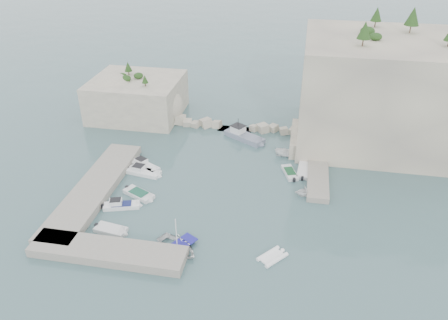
% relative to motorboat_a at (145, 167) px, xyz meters
% --- Properties ---
extents(ground, '(400.00, 400.00, 0.00)m').
position_rel_motorboat_a_xyz_m(ground, '(12.35, -6.62, 0.00)').
color(ground, '#456467').
rests_on(ground, ground).
extents(cliff_east, '(26.00, 22.00, 17.00)m').
position_rel_motorboat_a_xyz_m(cliff_east, '(35.35, 16.38, 8.50)').
color(cliff_east, beige).
rests_on(cliff_east, ground).
extents(cliff_terrace, '(8.00, 10.00, 2.50)m').
position_rel_motorboat_a_xyz_m(cliff_terrace, '(25.35, 11.38, 1.25)').
color(cliff_terrace, beige).
rests_on(cliff_terrace, ground).
extents(outcrop_west, '(16.00, 14.00, 7.00)m').
position_rel_motorboat_a_xyz_m(outcrop_west, '(-7.65, 18.38, 3.50)').
color(outcrop_west, beige).
rests_on(outcrop_west, ground).
extents(quay_west, '(5.00, 24.00, 1.10)m').
position_rel_motorboat_a_xyz_m(quay_west, '(-4.65, -7.62, 0.55)').
color(quay_west, '#9E9689').
rests_on(quay_west, ground).
extents(quay_south, '(18.00, 4.00, 1.10)m').
position_rel_motorboat_a_xyz_m(quay_south, '(2.35, -19.12, 0.55)').
color(quay_south, '#9E9689').
rests_on(quay_south, ground).
extents(ledge_east, '(3.00, 16.00, 0.80)m').
position_rel_motorboat_a_xyz_m(ledge_east, '(25.85, 3.38, 0.40)').
color(ledge_east, '#9E9689').
rests_on(ledge_east, ground).
extents(breakwater, '(28.00, 3.00, 1.40)m').
position_rel_motorboat_a_xyz_m(breakwater, '(11.35, 15.38, 0.70)').
color(breakwater, beige).
rests_on(breakwater, ground).
extents(motorboat_a, '(5.72, 4.16, 1.40)m').
position_rel_motorboat_a_xyz_m(motorboat_a, '(0.00, 0.00, 0.00)').
color(motorboat_a, white).
rests_on(motorboat_a, ground).
extents(motorboat_b, '(5.91, 2.76, 1.40)m').
position_rel_motorboat_a_xyz_m(motorboat_b, '(0.42, -1.75, 0.00)').
color(motorboat_b, white).
rests_on(motorboat_b, ground).
extents(motorboat_c, '(5.26, 3.80, 0.70)m').
position_rel_motorboat_a_xyz_m(motorboat_c, '(1.67, -7.25, 0.00)').
color(motorboat_c, silver).
rests_on(motorboat_c, ground).
extents(motorboat_d, '(5.37, 2.94, 1.40)m').
position_rel_motorboat_a_xyz_m(motorboat_d, '(0.38, -10.22, 0.00)').
color(motorboat_d, white).
rests_on(motorboat_d, ground).
extents(motorboat_e, '(4.52, 2.41, 0.70)m').
position_rel_motorboat_a_xyz_m(motorboat_e, '(0.96, -15.12, 0.00)').
color(motorboat_e, silver).
rests_on(motorboat_e, ground).
extents(rowboat, '(6.80, 6.25, 1.15)m').
position_rel_motorboat_a_xyz_m(rowboat, '(9.86, -16.85, 0.00)').
color(rowboat, white).
rests_on(rowboat, ground).
extents(inflatable_dinghy, '(3.71, 3.92, 0.44)m').
position_rel_motorboat_a_xyz_m(inflatable_dinghy, '(20.79, -16.17, 0.00)').
color(inflatable_dinghy, white).
rests_on(inflatable_dinghy, ground).
extents(tender_east_a, '(3.83, 3.57, 1.64)m').
position_rel_motorboat_a_xyz_m(tender_east_a, '(24.21, -3.00, 0.00)').
color(tender_east_a, white).
rests_on(tender_east_a, ground).
extents(tender_east_b, '(2.95, 4.68, 0.70)m').
position_rel_motorboat_a_xyz_m(tender_east_b, '(21.76, 2.06, 0.00)').
color(tender_east_b, silver).
rests_on(tender_east_b, ground).
extents(tender_east_c, '(2.25, 5.78, 0.70)m').
position_rel_motorboat_a_xyz_m(tender_east_c, '(23.85, 3.37, 0.00)').
color(tender_east_c, white).
rests_on(tender_east_c, ground).
extents(tender_east_d, '(4.01, 1.53, 1.55)m').
position_rel_motorboat_a_xyz_m(tender_east_d, '(21.10, 7.28, 0.00)').
color(tender_east_d, white).
rests_on(tender_east_d, ground).
extents(work_boat, '(8.06, 6.20, 2.20)m').
position_rel_motorboat_a_xyz_m(work_boat, '(13.56, 11.97, 0.00)').
color(work_boat, slate).
rests_on(work_boat, ground).
extents(rowboat_mast, '(0.10, 0.10, 4.20)m').
position_rel_motorboat_a_xyz_m(rowboat_mast, '(9.86, -16.85, 2.67)').
color(rowboat_mast, white).
rests_on(rowboat_mast, rowboat).
extents(vegetation, '(53.48, 13.88, 13.40)m').
position_rel_motorboat_a_xyz_m(vegetation, '(30.18, 17.78, 17.93)').
color(vegetation, '#1E4219').
rests_on(vegetation, ground).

